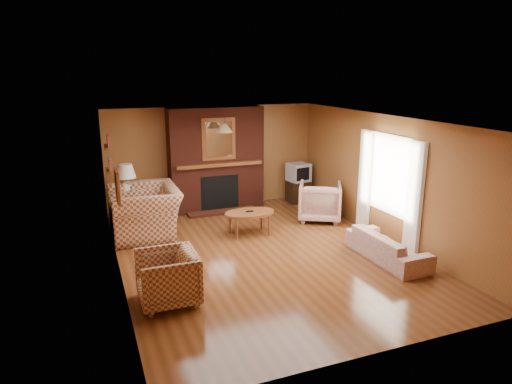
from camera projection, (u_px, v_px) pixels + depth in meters
name	position (u px, v px, depth m)	size (l,w,h in m)	color
floor	(264.00, 254.00, 8.24)	(6.50, 6.50, 0.00)	#4E2910
ceiling	(265.00, 120.00, 7.61)	(6.50, 6.50, 0.00)	silver
wall_back	(213.00, 157.00, 10.85)	(6.50, 6.50, 0.00)	#94572E
wall_front	(377.00, 259.00, 5.00)	(6.50, 6.50, 0.00)	#94572E
wall_left	(115.00, 204.00, 7.05)	(6.50, 6.50, 0.00)	#94572E
wall_right	(384.00, 178.00, 8.80)	(6.50, 6.50, 0.00)	#94572E
fireplace	(216.00, 160.00, 10.62)	(2.20, 0.82, 2.40)	#491A10
window_right	(389.00, 184.00, 8.62)	(0.10, 1.85, 2.00)	silver
bookshelf	(108.00, 154.00, 8.66)	(0.09, 0.55, 0.71)	brown
botanical_print	(118.00, 187.00, 6.70)	(0.05, 0.40, 0.50)	brown
pendant_light	(224.00, 128.00, 9.79)	(0.36, 0.36, 0.48)	black
plaid_loveseat	(145.00, 211.00, 9.07)	(1.50, 1.31, 0.97)	maroon
plaid_armchair	(167.00, 278.00, 6.41)	(0.81, 0.84, 0.76)	maroon
floral_sofa	(387.00, 246.00, 7.92)	(1.66, 0.65, 0.49)	beige
floral_armchair	(320.00, 201.00, 10.00)	(0.89, 0.92, 0.83)	beige
coffee_table	(250.00, 214.00, 9.09)	(1.02, 0.63, 0.50)	brown
side_table	(129.00, 211.00, 9.62)	(0.50, 0.50, 0.67)	brown
table_lamp	(126.00, 178.00, 9.44)	(0.40, 0.40, 0.67)	silver
tv_stand	(298.00, 191.00, 11.40)	(0.50, 0.45, 0.54)	black
crt_tv	(299.00, 172.00, 11.27)	(0.56, 0.55, 0.44)	#A0A3A8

